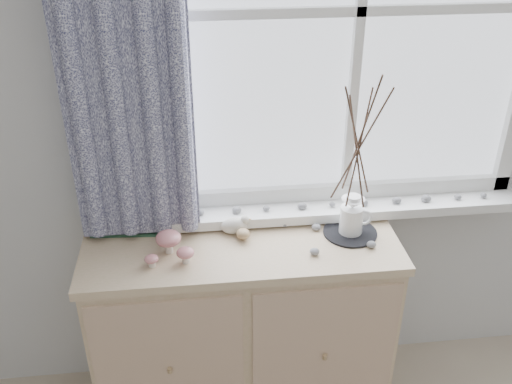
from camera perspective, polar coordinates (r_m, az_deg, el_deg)
sideboard at (r=2.42m, az=-1.33°, el=-13.52°), size 1.20×0.45×0.85m
botanical_book at (r=2.20m, az=-12.75°, el=-1.56°), size 0.36×0.16×0.24m
toadstool_cluster at (r=2.09m, az=-8.56°, el=-5.22°), size 0.18×0.15×0.09m
wooden_eggs at (r=2.20m, az=-1.91°, el=-3.72°), size 0.09×0.11×0.07m
songbird_figurine at (r=2.20m, az=-2.21°, el=-3.31°), size 0.14×0.07×0.07m
crocheted_doily at (r=2.25m, az=9.38°, el=-4.01°), size 0.21×0.21×0.01m
twig_pitcher at (r=2.06m, az=10.25°, el=4.91°), size 0.25×0.25×0.67m
sideboard_pebbles at (r=2.19m, az=6.52°, el=-4.44°), size 0.34×0.23×0.03m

